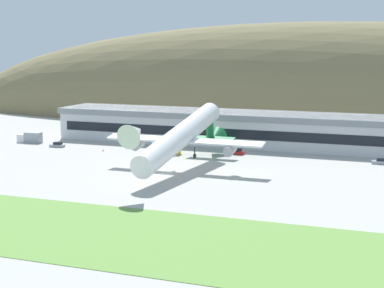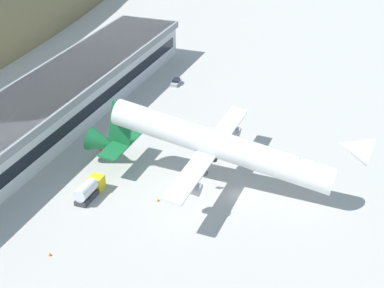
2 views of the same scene
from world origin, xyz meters
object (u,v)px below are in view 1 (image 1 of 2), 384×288
traffic_cone_0 (157,161)px  fuel_truck (30,138)px  service_car_1 (57,145)px  terminal_building (251,127)px  box_truck (166,148)px  service_car_2 (237,152)px  cargo_airplane (182,137)px  traffic_cone_1 (103,150)px  service_car_0 (381,162)px

traffic_cone_0 → fuel_truck: bearing=162.0°
service_car_1 → fuel_truck: bearing=160.4°
terminal_building → service_car_1: (-51.06, -22.80, -4.86)m
fuel_truck → box_truck: size_ratio=0.96×
service_car_2 → fuel_truck: bearing=-178.0°
cargo_airplane → box_truck: bearing=122.4°
traffic_cone_0 → service_car_2: bearing=49.4°
service_car_2 → traffic_cone_0: bearing=-130.6°
traffic_cone_0 → box_truck: bearing=103.3°
cargo_airplane → service_car_2: (5.69, 25.51, -7.32)m
service_car_1 → traffic_cone_1: service_car_1 is taller
service_car_1 → traffic_cone_1: (15.62, -1.53, -0.31)m
traffic_cone_0 → terminal_building: bearing=66.7°
cargo_airplane → fuel_truck: size_ratio=7.25×
service_car_2 → traffic_cone_1: (-36.09, -8.07, -0.41)m
cargo_airplane → service_car_2: cargo_airplane is taller
cargo_airplane → service_car_1: bearing=157.6°
service_car_1 → service_car_2: 52.13m
traffic_cone_1 → cargo_airplane: bearing=-29.8°
service_car_2 → traffic_cone_1: bearing=-167.4°
service_car_2 → traffic_cone_1: 36.99m
cargo_airplane → service_car_2: bearing=77.4°
cargo_airplane → service_car_0: size_ratio=12.66×
service_car_0 → traffic_cone_1: 73.58m
terminal_building → box_truck: bearing=-129.0°
cargo_airplane → traffic_cone_1: 35.89m
traffic_cone_1 → terminal_building: bearing=34.5°
terminal_building → fuel_truck: size_ratio=15.78×
cargo_airplane → service_car_2: size_ratio=14.32×
terminal_building → traffic_cone_1: bearing=-145.5°
terminal_building → box_truck: terminal_building is taller
cargo_airplane → fuel_truck: (-58.22, 23.29, -6.54)m
terminal_building → service_car_1: 56.13m
service_car_2 → traffic_cone_0: size_ratio=6.60×
fuel_truck → traffic_cone_1: 28.45m
terminal_building → traffic_cone_1: (-35.44, -24.33, -5.16)m
service_car_1 → fuel_truck: (-12.19, 4.33, 0.88)m
box_truck → traffic_cone_0: (2.92, -12.36, -1.28)m
service_car_1 → box_truck: (33.38, 0.95, 0.97)m
service_car_0 → traffic_cone_0: bearing=-161.6°
box_truck → cargo_airplane: bearing=-57.6°
cargo_airplane → fuel_truck: bearing=158.2°
cargo_airplane → traffic_cone_0: size_ratio=94.59×
service_car_0 → traffic_cone_0: 55.34m
terminal_building → cargo_airplane: 42.15m
traffic_cone_1 → service_car_2: bearing=12.6°
terminal_building → box_truck: size_ratio=15.16×
terminal_building → service_car_0: terminal_building is taller
terminal_building → fuel_truck: bearing=-163.7°
service_car_2 → fuel_truck: fuel_truck is taller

